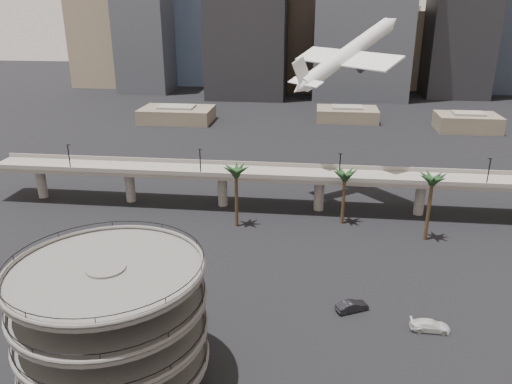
# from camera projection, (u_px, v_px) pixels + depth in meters

# --- Properties ---
(ground) EXTENTS (700.00, 700.00, 0.00)m
(ground) POSITION_uv_depth(u_px,v_px,m) (230.00, 371.00, 63.28)
(ground) COLOR black
(ground) RESTS_ON ground
(parking_ramp) EXTENTS (22.20, 22.20, 17.35)m
(parking_ramp) POSITION_uv_depth(u_px,v_px,m) (112.00, 316.00, 57.55)
(parking_ramp) COLOR #524F4C
(parking_ramp) RESTS_ON ground
(overpass) EXTENTS (130.00, 9.30, 14.70)m
(overpass) POSITION_uv_depth(u_px,v_px,m) (270.00, 177.00, 111.80)
(overpass) COLOR slate
(overpass) RESTS_ON ground
(palm_trees) EXTENTS (42.40, 10.40, 14.00)m
(palm_trees) POSITION_uv_depth(u_px,v_px,m) (336.00, 177.00, 99.18)
(palm_trees) COLOR #42331C
(palm_trees) RESTS_ON ground
(low_buildings) EXTENTS (135.00, 27.50, 6.80)m
(low_buildings) POSITION_uv_depth(u_px,v_px,m) (309.00, 117.00, 193.74)
(low_buildings) COLOR brown
(low_buildings) RESTS_ON ground
(skyline) EXTENTS (269.00, 86.00, 118.48)m
(skyline) POSITION_uv_depth(u_px,v_px,m) (331.00, 5.00, 248.09)
(skyline) COLOR gray
(skyline) RESTS_ON ground
(airborne_jet) EXTENTS (26.37, 26.03, 17.67)m
(airborne_jet) POSITION_uv_depth(u_px,v_px,m) (347.00, 55.00, 112.75)
(airborne_jet) COLOR silver
(airborne_jet) RESTS_ON ground
(car_a) EXTENTS (4.89, 3.08, 1.55)m
(car_a) POSITION_uv_depth(u_px,v_px,m) (163.00, 313.00, 73.70)
(car_a) COLOR #AC1835
(car_a) RESTS_ON ground
(car_b) EXTENTS (5.27, 3.84, 1.65)m
(car_b) POSITION_uv_depth(u_px,v_px,m) (352.00, 306.00, 75.40)
(car_b) COLOR black
(car_b) RESTS_ON ground
(car_c) EXTENTS (5.56, 2.32, 1.61)m
(car_c) POSITION_uv_depth(u_px,v_px,m) (430.00, 326.00, 70.89)
(car_c) COLOR silver
(car_c) RESTS_ON ground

